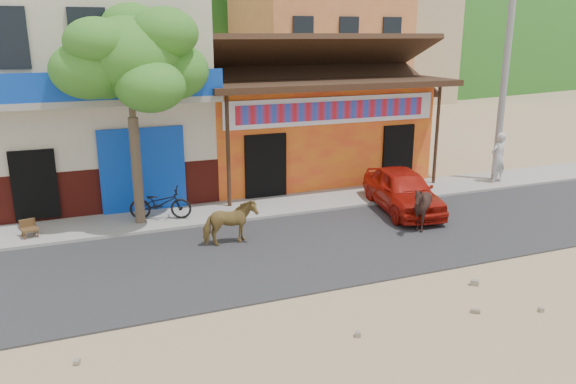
{
  "coord_description": "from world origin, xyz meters",
  "views": [
    {
      "loc": [
        -6.25,
        -9.86,
        5.34
      ],
      "look_at": [
        -1.18,
        3.0,
        1.4
      ],
      "focal_mm": 35.0,
      "sensor_mm": 36.0,
      "label": 1
    }
  ],
  "objects_px": {
    "utility_pole": "(506,69)",
    "pedestrian": "(498,157)",
    "scooter": "(160,203)",
    "cafe_chair_left": "(28,222)",
    "cow_dark": "(422,207)",
    "red_car": "(403,190)",
    "tree": "(133,117)",
    "cow_tan": "(230,223)"
  },
  "relations": [
    {
      "from": "cow_tan",
      "to": "scooter",
      "type": "relative_size",
      "value": 0.77
    },
    {
      "from": "cow_dark",
      "to": "pedestrian",
      "type": "bearing_deg",
      "value": 119.67
    },
    {
      "from": "red_car",
      "to": "pedestrian",
      "type": "xyz_separation_m",
      "value": [
        4.91,
        1.45,
        0.33
      ]
    },
    {
      "from": "cafe_chair_left",
      "to": "utility_pole",
      "type": "bearing_deg",
      "value": -13.58
    },
    {
      "from": "utility_pole",
      "to": "pedestrian",
      "type": "bearing_deg",
      "value": -122.77
    },
    {
      "from": "tree",
      "to": "utility_pole",
      "type": "relative_size",
      "value": 0.75
    },
    {
      "from": "utility_pole",
      "to": "scooter",
      "type": "bearing_deg",
      "value": -179.52
    },
    {
      "from": "utility_pole",
      "to": "cow_tan",
      "type": "relative_size",
      "value": 5.83
    },
    {
      "from": "cow_tan",
      "to": "red_car",
      "type": "bearing_deg",
      "value": -84.56
    },
    {
      "from": "scooter",
      "to": "cafe_chair_left",
      "type": "relative_size",
      "value": 2.09
    },
    {
      "from": "pedestrian",
      "to": "cafe_chair_left",
      "type": "height_order",
      "value": "pedestrian"
    },
    {
      "from": "tree",
      "to": "cafe_chair_left",
      "type": "distance_m",
      "value": 3.87
    },
    {
      "from": "cow_tan",
      "to": "pedestrian",
      "type": "bearing_deg",
      "value": -80.81
    },
    {
      "from": "tree",
      "to": "utility_pole",
      "type": "xyz_separation_m",
      "value": [
        12.8,
        0.2,
        1.0
      ]
    },
    {
      "from": "cow_dark",
      "to": "red_car",
      "type": "xyz_separation_m",
      "value": [
        0.48,
        1.72,
        0.01
      ]
    },
    {
      "from": "red_car",
      "to": "scooter",
      "type": "relative_size",
      "value": 2.16
    },
    {
      "from": "cow_dark",
      "to": "pedestrian",
      "type": "xyz_separation_m",
      "value": [
        5.38,
        3.17,
        0.33
      ]
    },
    {
      "from": "tree",
      "to": "cow_dark",
      "type": "xyz_separation_m",
      "value": [
        7.22,
        -3.28,
        -2.43
      ]
    },
    {
      "from": "scooter",
      "to": "pedestrian",
      "type": "height_order",
      "value": "pedestrian"
    },
    {
      "from": "cafe_chair_left",
      "to": "red_car",
      "type": "bearing_deg",
      "value": -22.47
    },
    {
      "from": "tree",
      "to": "cow_dark",
      "type": "bearing_deg",
      "value": -24.46
    },
    {
      "from": "tree",
      "to": "cow_dark",
      "type": "distance_m",
      "value": 8.29
    },
    {
      "from": "cow_dark",
      "to": "pedestrian",
      "type": "relative_size",
      "value": 0.72
    },
    {
      "from": "tree",
      "to": "scooter",
      "type": "relative_size",
      "value": 3.38
    },
    {
      "from": "tree",
      "to": "red_car",
      "type": "height_order",
      "value": "tree"
    },
    {
      "from": "utility_pole",
      "to": "pedestrian",
      "type": "distance_m",
      "value": 3.12
    },
    {
      "from": "cow_tan",
      "to": "cafe_chair_left",
      "type": "xyz_separation_m",
      "value": [
        -4.85,
        2.27,
        -0.07
      ]
    },
    {
      "from": "cow_dark",
      "to": "utility_pole",
      "type": "bearing_deg",
      "value": 121.11
    },
    {
      "from": "red_car",
      "to": "pedestrian",
      "type": "height_order",
      "value": "pedestrian"
    },
    {
      "from": "tree",
      "to": "utility_pole",
      "type": "distance_m",
      "value": 12.84
    },
    {
      "from": "utility_pole",
      "to": "scooter",
      "type": "distance_m",
      "value": 12.7
    },
    {
      "from": "pedestrian",
      "to": "tree",
      "type": "bearing_deg",
      "value": -10.84
    },
    {
      "from": "cow_tan",
      "to": "pedestrian",
      "type": "xyz_separation_m",
      "value": [
        10.63,
        2.31,
        0.4
      ]
    },
    {
      "from": "cow_tan",
      "to": "tree",
      "type": "bearing_deg",
      "value": 36.11
    },
    {
      "from": "tree",
      "to": "pedestrian",
      "type": "xyz_separation_m",
      "value": [
        12.6,
        -0.11,
        -2.1
      ]
    },
    {
      "from": "utility_pole",
      "to": "pedestrian",
      "type": "xyz_separation_m",
      "value": [
        -0.2,
        -0.31,
        -3.1
      ]
    },
    {
      "from": "cow_tan",
      "to": "pedestrian",
      "type": "height_order",
      "value": "pedestrian"
    },
    {
      "from": "cow_dark",
      "to": "scooter",
      "type": "height_order",
      "value": "cow_dark"
    },
    {
      "from": "cow_tan",
      "to": "red_car",
      "type": "height_order",
      "value": "red_car"
    },
    {
      "from": "cafe_chair_left",
      "to": "scooter",
      "type": "bearing_deg",
      "value": -10.85
    },
    {
      "from": "pedestrian",
      "to": "cow_dark",
      "type": "bearing_deg",
      "value": 20.17
    },
    {
      "from": "cow_tan",
      "to": "cafe_chair_left",
      "type": "bearing_deg",
      "value": 61.84
    }
  ]
}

